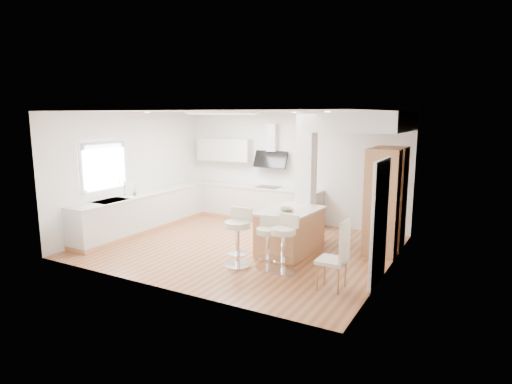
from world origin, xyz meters
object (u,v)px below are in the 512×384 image
Objects in this scene: dining_chair at (338,253)px; bar_stool_c at (284,241)px; bar_stool_b at (268,240)px; bar_stool_a at (238,234)px; peninsula at (290,231)px.

bar_stool_c is at bearing 165.22° from dining_chair.
bar_stool_b is 0.94× the size of bar_stool_c.
bar_stool_a is 1.05× the size of bar_stool_c.
bar_stool_c is 1.12m from dining_chair.
peninsula is at bearing 77.80° from bar_stool_b.
dining_chair is (1.93, -0.16, 0.01)m from bar_stool_a.
peninsula is at bearing 120.33° from bar_stool_c.
bar_stool_b is at bearing 167.82° from dining_chair.
peninsula is 1.02m from bar_stool_b.
bar_stool_b is 0.84× the size of dining_chair.
dining_chair is at bearing -3.95° from bar_stool_c.
dining_chair is (1.43, -1.33, 0.16)m from peninsula.
bar_stool_a is 1.94m from dining_chair.
dining_chair reaches higher than bar_stool_a.
bar_stool_a is 0.87m from bar_stool_c.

